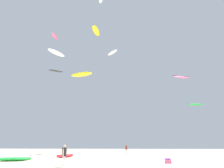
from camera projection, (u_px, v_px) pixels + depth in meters
The scene contains 14 objects.
person_foreground at pixel (64, 154), 17.01m from camera, with size 0.39×0.57×1.74m.
person_midground at pixel (126, 149), 35.07m from camera, with size 0.36×0.52×1.60m.
kite_grounded_near at pixel (13, 159), 22.49m from camera, with size 4.05×2.28×0.51m.
kite_grounded_mid at pixel (65, 156), 28.24m from camera, with size 2.34×3.38×0.40m.
cooler_box at pixel (168, 160), 22.13m from camera, with size 0.56×0.36×0.32m, color purple.
gear_bag at pixel (168, 162), 19.85m from camera, with size 0.56×0.36×0.32m, color #E5598C.
kite_aloft_0 at pixel (56, 53), 35.33m from camera, with size 2.71×3.80×0.50m.
kite_aloft_2 at pixel (96, 31), 42.25m from camera, with size 1.62×4.35×0.53m.
kite_aloft_3 at pixel (112, 53), 50.99m from camera, with size 3.24×4.02×0.50m.
kite_aloft_4 at pixel (55, 36), 48.42m from camera, with size 1.14×3.27×0.43m.
kite_aloft_5 at pixel (195, 104), 51.46m from camera, with size 4.08×1.34×0.50m.
kite_aloft_6 at pixel (56, 71), 42.02m from camera, with size 2.89×2.17×0.31m.
kite_aloft_7 at pixel (181, 77), 37.89m from camera, with size 3.57×2.14×0.77m.
kite_aloft_8 at pixel (82, 74), 36.51m from camera, with size 4.30×2.56×0.74m.
Camera 1 is at (1.58, -10.89, 1.90)m, focal length 33.57 mm.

